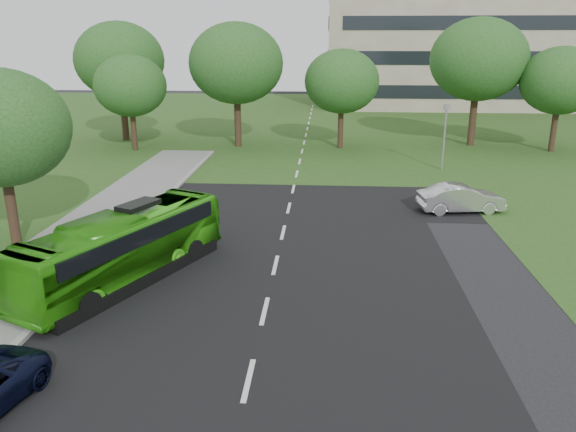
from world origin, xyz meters
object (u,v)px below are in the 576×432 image
at_px(tree_park_c, 342,82).
at_px(camera_pole, 445,128).
at_px(tree_park_d, 479,60).
at_px(tree_park_e, 561,81).
at_px(tree_park_b, 236,63).
at_px(bus, 124,247).
at_px(tree_park_f, 119,60).
at_px(sedan, 461,198).
at_px(tree_park_a, 130,86).
at_px(office_building, 480,9).

distance_m(tree_park_c, camera_pole, 10.61).
height_order(tree_park_d, tree_park_e, tree_park_d).
height_order(tree_park_b, bus, tree_park_b).
distance_m(tree_park_b, tree_park_f, 10.77).
xyz_separation_m(tree_park_d, tree_park_f, (-30.28, 0.48, -0.14)).
bearing_deg(sedan, tree_park_e, -41.19).
bearing_deg(tree_park_f, bus, -70.66).
bearing_deg(tree_park_c, tree_park_e, -0.87).
distance_m(tree_park_c, tree_park_d, 11.48).
height_order(tree_park_e, camera_pole, tree_park_e).
relative_size(tree_park_d, camera_pole, 2.33).
bearing_deg(sedan, tree_park_a, 46.74).
xyz_separation_m(tree_park_b, camera_pole, (15.50, -7.95, -3.90)).
distance_m(office_building, tree_park_f, 49.81).
height_order(bus, camera_pole, camera_pole).
bearing_deg(tree_park_a, tree_park_e, 2.99).
bearing_deg(bus, tree_park_a, 132.11).
height_order(tree_park_c, bus, tree_park_c).
bearing_deg(office_building, tree_park_f, -140.13).
distance_m(tree_park_a, tree_park_d, 28.28).
xyz_separation_m(tree_park_f, sedan, (25.08, -20.22, -6.20)).
relative_size(tree_park_d, sedan, 2.36).
bearing_deg(tree_park_e, camera_pole, -143.84).
distance_m(tree_park_c, tree_park_f, 19.35).
bearing_deg(camera_pole, office_building, 84.69).
relative_size(tree_park_b, tree_park_f, 0.99).
bearing_deg(office_building, tree_park_c, -118.80).
bearing_deg(bus, tree_park_b, 114.30).
height_order(tree_park_c, camera_pole, tree_park_c).
bearing_deg(tree_park_e, bus, -133.31).
bearing_deg(sedan, tree_park_f, 42.38).
bearing_deg(tree_park_d, tree_park_c, -169.36).
bearing_deg(tree_park_e, tree_park_a, -177.01).
height_order(tree_park_d, sedan, tree_park_d).
xyz_separation_m(office_building, tree_park_a, (-35.62, -36.34, -7.35)).
xyz_separation_m(tree_park_e, sedan, (-11.06, -17.39, -4.85)).
bearing_deg(tree_park_b, tree_park_c, -2.06).
height_order(sedan, camera_pole, camera_pole).
distance_m(tree_park_b, camera_pole, 17.85).
xyz_separation_m(tree_park_b, tree_park_f, (-10.53, 2.27, 0.15)).
height_order(tree_park_d, tree_park_f, tree_park_d).
relative_size(tree_park_a, tree_park_d, 0.73).
distance_m(tree_park_d, sedan, 21.38).
height_order(tree_park_a, tree_park_b, tree_park_b).
height_order(tree_park_e, bus, tree_park_e).
bearing_deg(tree_park_a, sedan, -34.53).
relative_size(tree_park_c, bus, 0.85).
bearing_deg(tree_park_b, tree_park_a, -164.04).
relative_size(tree_park_a, bus, 0.81).
distance_m(tree_park_b, tree_park_d, 19.84).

